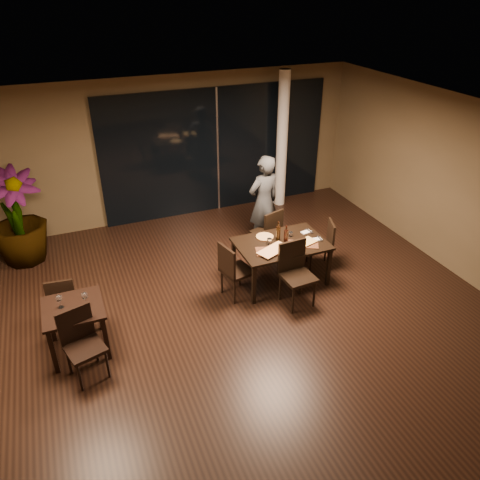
% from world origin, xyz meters
% --- Properties ---
extents(ground, '(8.00, 8.00, 0.00)m').
position_xyz_m(ground, '(0.00, 0.00, 0.00)').
color(ground, black).
rests_on(ground, ground).
extents(wall_back, '(8.00, 0.10, 3.00)m').
position_xyz_m(wall_back, '(0.00, 4.05, 1.50)').
color(wall_back, brown).
rests_on(wall_back, ground).
extents(wall_right, '(0.10, 8.00, 3.00)m').
position_xyz_m(wall_right, '(4.05, 0.00, 1.50)').
color(wall_right, brown).
rests_on(wall_right, ground).
extents(ceiling, '(8.00, 8.00, 0.04)m').
position_xyz_m(ceiling, '(0.00, 0.00, 3.02)').
color(ceiling, silver).
rests_on(ceiling, wall_back).
extents(window_panel, '(5.00, 0.06, 2.70)m').
position_xyz_m(window_panel, '(1.00, 3.96, 1.35)').
color(window_panel, black).
rests_on(window_panel, ground).
extents(column, '(0.24, 0.24, 3.00)m').
position_xyz_m(column, '(2.40, 3.65, 1.50)').
color(column, white).
rests_on(column, ground).
extents(main_table, '(1.50, 1.00, 0.75)m').
position_xyz_m(main_table, '(1.00, 0.80, 0.68)').
color(main_table, black).
rests_on(main_table, ground).
extents(side_table, '(0.80, 0.80, 0.75)m').
position_xyz_m(side_table, '(-2.40, 0.30, 0.62)').
color(side_table, black).
rests_on(side_table, ground).
extents(chair_main_far, '(0.56, 0.56, 0.97)m').
position_xyz_m(chair_main_far, '(1.16, 1.61, 0.54)').
color(chair_main_far, black).
rests_on(chair_main_far, ground).
extents(chair_main_near, '(0.52, 0.52, 1.05)m').
position_xyz_m(chair_main_near, '(0.95, 0.20, 0.59)').
color(chair_main_near, black).
rests_on(chair_main_near, ground).
extents(chair_main_left, '(0.54, 0.54, 0.98)m').
position_xyz_m(chair_main_left, '(0.07, 0.67, 0.55)').
color(chair_main_left, black).
rests_on(chair_main_left, ground).
extents(chair_main_right, '(0.53, 0.53, 0.90)m').
position_xyz_m(chair_main_right, '(1.92, 0.91, 0.50)').
color(chair_main_right, black).
rests_on(chair_main_right, ground).
extents(chair_side_far, '(0.44, 0.44, 0.87)m').
position_xyz_m(chair_side_far, '(-2.53, 0.94, 0.48)').
color(chair_side_far, black).
rests_on(chair_side_far, ground).
extents(chair_side_near, '(0.57, 0.57, 0.99)m').
position_xyz_m(chair_side_near, '(-2.37, -0.18, 0.55)').
color(chair_side_near, black).
rests_on(chair_side_near, ground).
extents(diner, '(0.70, 0.54, 1.84)m').
position_xyz_m(diner, '(1.24, 2.04, 0.92)').
color(diner, '#2D3032').
rests_on(diner, ground).
extents(potted_plant, '(1.24, 1.24, 1.77)m').
position_xyz_m(potted_plant, '(-3.10, 3.19, 0.89)').
color(potted_plant, '#23511B').
rests_on(potted_plant, ground).
extents(pizza_board_left, '(0.63, 0.44, 0.01)m').
position_xyz_m(pizza_board_left, '(0.75, 0.59, 0.76)').
color(pizza_board_left, '#462616').
rests_on(pizza_board_left, main_table).
extents(pizza_board_right, '(0.56, 0.46, 0.01)m').
position_xyz_m(pizza_board_right, '(1.30, 0.60, 0.76)').
color(pizza_board_right, '#4A2717').
rests_on(pizza_board_right, main_table).
extents(oblong_pizza_left, '(0.58, 0.43, 0.02)m').
position_xyz_m(oblong_pizza_left, '(0.75, 0.59, 0.77)').
color(oblong_pizza_left, maroon).
rests_on(oblong_pizza_left, pizza_board_left).
extents(oblong_pizza_right, '(0.49, 0.33, 0.02)m').
position_xyz_m(oblong_pizza_right, '(1.30, 0.60, 0.77)').
color(oblong_pizza_right, '#690E09').
rests_on(oblong_pizza_right, pizza_board_right).
extents(round_pizza, '(0.29, 0.29, 0.01)m').
position_xyz_m(round_pizza, '(0.82, 1.08, 0.76)').
color(round_pizza, red).
rests_on(round_pizza, main_table).
extents(bottle_a, '(0.07, 0.07, 0.30)m').
position_xyz_m(bottle_a, '(0.98, 0.88, 0.90)').
color(bottle_a, black).
rests_on(bottle_a, main_table).
extents(bottle_b, '(0.07, 0.07, 0.31)m').
position_xyz_m(bottle_b, '(1.07, 0.79, 0.90)').
color(bottle_b, black).
rests_on(bottle_b, main_table).
extents(bottle_c, '(0.07, 0.07, 0.33)m').
position_xyz_m(bottle_c, '(1.00, 0.93, 0.91)').
color(bottle_c, black).
rests_on(bottle_c, main_table).
extents(tumbler_left, '(0.08, 0.08, 0.10)m').
position_xyz_m(tumbler_left, '(0.80, 0.85, 0.80)').
color(tumbler_left, white).
rests_on(tumbler_left, main_table).
extents(tumbler_right, '(0.07, 0.07, 0.08)m').
position_xyz_m(tumbler_right, '(1.25, 0.94, 0.79)').
color(tumbler_right, white).
rests_on(tumbler_right, main_table).
extents(napkin_near, '(0.18, 0.11, 0.01)m').
position_xyz_m(napkin_near, '(1.60, 0.67, 0.76)').
color(napkin_near, white).
rests_on(napkin_near, main_table).
extents(napkin_far, '(0.20, 0.13, 0.01)m').
position_xyz_m(napkin_far, '(1.57, 0.96, 0.76)').
color(napkin_far, white).
rests_on(napkin_far, main_table).
extents(wine_glass_a, '(0.08, 0.08, 0.19)m').
position_xyz_m(wine_glass_a, '(-2.54, 0.35, 0.85)').
color(wine_glass_a, white).
rests_on(wine_glass_a, side_table).
extents(wine_glass_b, '(0.09, 0.09, 0.19)m').
position_xyz_m(wine_glass_b, '(-2.22, 0.28, 0.85)').
color(wine_glass_b, white).
rests_on(wine_glass_b, side_table).
extents(side_napkin, '(0.18, 0.11, 0.01)m').
position_xyz_m(side_napkin, '(-2.34, 0.14, 0.76)').
color(side_napkin, white).
rests_on(side_napkin, side_table).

